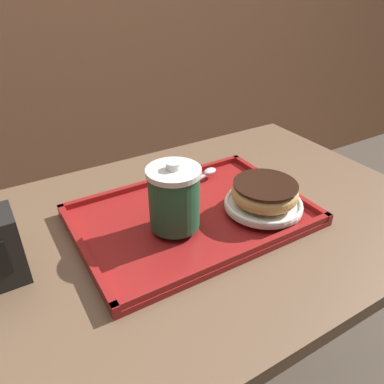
% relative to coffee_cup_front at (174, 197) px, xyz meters
% --- Properties ---
extents(cafe_table, '(1.04, 0.64, 0.71)m').
position_rel_coffee_cup_front_xyz_m(cafe_table, '(0.02, 0.02, -0.23)').
color(cafe_table, brown).
rests_on(cafe_table, ground_plane).
extents(serving_tray, '(0.44, 0.31, 0.02)m').
position_rel_coffee_cup_front_xyz_m(serving_tray, '(0.05, 0.02, -0.07)').
color(serving_tray, maroon).
rests_on(serving_tray, cafe_table).
extents(coffee_cup_front, '(0.10, 0.10, 0.13)m').
position_rel_coffee_cup_front_xyz_m(coffee_cup_front, '(0.00, 0.00, 0.00)').
color(coffee_cup_front, '#235638').
rests_on(coffee_cup_front, serving_tray).
extents(plate_with_chocolate_donut, '(0.15, 0.15, 0.01)m').
position_rel_coffee_cup_front_xyz_m(plate_with_chocolate_donut, '(0.18, -0.04, -0.05)').
color(plate_with_chocolate_donut, white).
rests_on(plate_with_chocolate_donut, serving_tray).
extents(donut_chocolate_glazed, '(0.13, 0.13, 0.04)m').
position_rel_coffee_cup_front_xyz_m(donut_chocolate_glazed, '(0.18, -0.04, -0.02)').
color(donut_chocolate_glazed, tan).
rests_on(donut_chocolate_glazed, plate_with_chocolate_donut).
extents(spoon, '(0.14, 0.05, 0.01)m').
position_rel_coffee_cup_front_xyz_m(spoon, '(0.14, 0.13, -0.05)').
color(spoon, silver).
rests_on(spoon, serving_tray).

